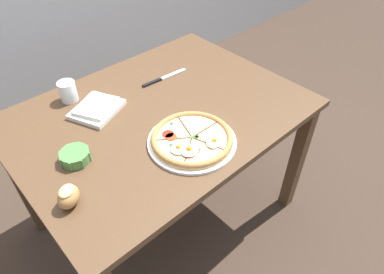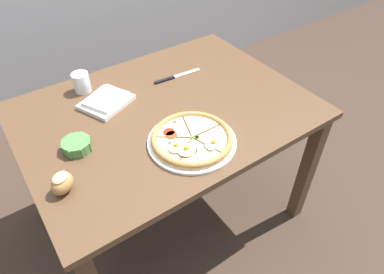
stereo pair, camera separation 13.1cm
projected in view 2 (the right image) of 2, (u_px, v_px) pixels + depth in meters
ground_plane at (172, 210)px, 1.99m from camera, size 12.00×12.00×0.00m
dining_table at (167, 126)px, 1.56m from camera, size 1.24×0.93×0.74m
pizza at (192, 139)px, 1.32m from camera, size 0.35×0.35×0.05m
ramekin_bowl at (77, 145)px, 1.29m from camera, size 0.12×0.12×0.04m
napkin_folded at (106, 101)px, 1.51m from camera, size 0.25×0.24×0.04m
bread_piece_near at (62, 183)px, 1.13m from camera, size 0.11×0.10×0.08m
knife_main at (177, 76)px, 1.68m from camera, size 0.25×0.04×0.01m
water_glass at (82, 83)px, 1.57m from camera, size 0.08×0.08×0.09m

